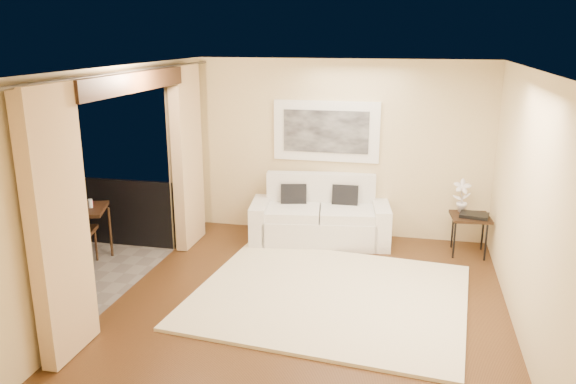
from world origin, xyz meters
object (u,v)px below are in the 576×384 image
(bistro_table, at_px, (80,214))
(ice_bucket, at_px, (75,198))
(balcony_chair_far, at_px, (72,225))
(sofa, at_px, (320,218))
(orchid, at_px, (462,196))
(side_table, at_px, (470,220))
(balcony_chair_near, at_px, (61,235))

(bistro_table, xyz_separation_m, ice_bucket, (-0.11, 0.10, 0.18))
(ice_bucket, bearing_deg, balcony_chair_far, -65.97)
(sofa, height_order, ice_bucket, sofa)
(orchid, bearing_deg, ice_bucket, -163.72)
(orchid, bearing_deg, side_table, -50.88)
(side_table, bearing_deg, sofa, 177.53)
(sofa, xyz_separation_m, balcony_chair_near, (-3.01, -2.07, 0.22))
(bistro_table, xyz_separation_m, balcony_chair_far, (0.05, -0.27, -0.07))
(orchid, xyz_separation_m, ice_bucket, (-5.20, -1.52, 0.06))
(side_table, distance_m, ice_bucket, 5.51)
(balcony_chair_far, height_order, ice_bucket, balcony_chair_far)
(sofa, relative_size, side_table, 3.76)
(balcony_chair_far, bearing_deg, ice_bucket, -81.22)
(balcony_chair_near, bearing_deg, balcony_chair_far, 103.55)
(balcony_chair_near, bearing_deg, bistro_table, 110.67)
(sofa, bearing_deg, orchid, -6.50)
(balcony_chair_far, bearing_deg, orchid, -174.71)
(ice_bucket, bearing_deg, side_table, 14.33)
(orchid, bearing_deg, sofa, -178.21)
(balcony_chair_far, bearing_deg, side_table, -176.73)
(orchid, relative_size, bistro_table, 0.57)
(orchid, distance_m, balcony_chair_far, 5.38)
(orchid, relative_size, ice_bucket, 2.40)
(balcony_chair_far, relative_size, ice_bucket, 5.35)
(bistro_table, distance_m, ice_bucket, 0.23)
(side_table, height_order, balcony_chair_near, balcony_chair_near)
(balcony_chair_far, xyz_separation_m, balcony_chair_near, (-0.01, -0.25, -0.05))
(sofa, relative_size, bistro_table, 2.58)
(orchid, bearing_deg, balcony_chair_far, -159.46)
(side_table, relative_size, orchid, 1.20)
(bistro_table, relative_size, ice_bucket, 4.19)
(side_table, height_order, orchid, orchid)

